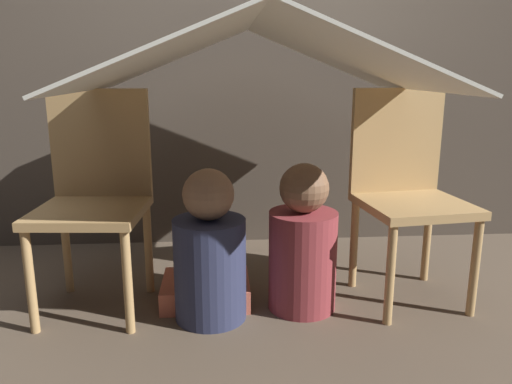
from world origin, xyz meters
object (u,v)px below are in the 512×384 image
at_px(person_front, 210,255).
at_px(chair_left, 95,191).
at_px(person_second, 303,247).
at_px(chair_right, 406,185).

bearing_deg(person_front, chair_left, 159.68).
bearing_deg(person_front, person_second, 8.95).
bearing_deg(chair_left, person_front, -15.98).
height_order(chair_right, person_front, chair_right).
distance_m(chair_left, person_front, 0.56).
bearing_deg(chair_right, person_front, -175.57).
xyz_separation_m(chair_right, person_front, (-0.86, -0.18, -0.23)).
bearing_deg(chair_left, person_second, -3.24).
height_order(chair_left, person_front, chair_left).
relative_size(person_front, person_second, 0.99).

